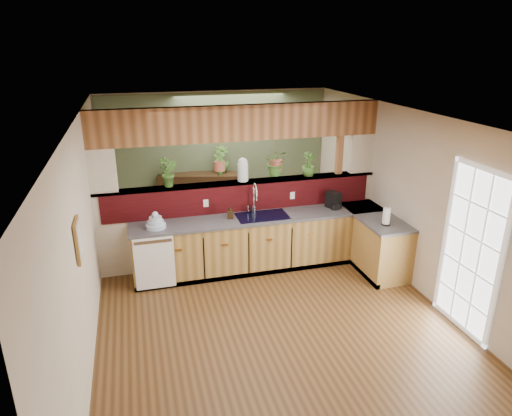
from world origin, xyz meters
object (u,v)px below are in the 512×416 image
object	(u,v)px
dish_stack	(156,223)
shelving_console	(199,199)
paper_towel	(386,217)
coffee_maker	(333,201)
glass_jar	(243,169)
faucet	(254,197)
soap_dispenser	(230,212)

from	to	relation	value
dish_stack	shelving_console	distance (m)	2.57
dish_stack	paper_towel	distance (m)	3.45
coffee_maker	glass_jar	xyz separation A→B (m)	(-1.46, 0.33, 0.55)
coffee_maker	paper_towel	size ratio (longest dim) A/B	0.97
faucet	soap_dispenser	size ratio (longest dim) A/B	2.48
faucet	glass_jar	size ratio (longest dim) A/B	1.33
coffee_maker	dish_stack	bearing A→B (deg)	158.79
faucet	glass_jar	bearing A→B (deg)	119.62
dish_stack	shelving_console	xyz separation A→B (m)	(0.97, 2.33, -0.48)
soap_dispenser	glass_jar	size ratio (longest dim) A/B	0.54
dish_stack	soap_dispenser	world-z (taller)	dish_stack
glass_jar	shelving_console	size ratio (longest dim) A/B	0.24
dish_stack	soap_dispenser	size ratio (longest dim) A/B	1.44
faucet	shelving_console	bearing A→B (deg)	105.58
paper_towel	glass_jar	distance (m)	2.34
coffee_maker	soap_dispenser	bearing A→B (deg)	157.09
soap_dispenser	coffee_maker	xyz separation A→B (m)	(1.75, 0.01, 0.02)
glass_jar	soap_dispenser	bearing A→B (deg)	-130.59
paper_towel	shelving_console	bearing A→B (deg)	127.47
paper_towel	soap_dispenser	bearing A→B (deg)	158.39
dish_stack	paper_towel	xyz separation A→B (m)	(3.36, -0.78, 0.05)
paper_towel	glass_jar	bearing A→B (deg)	147.73
shelving_console	glass_jar	bearing A→B (deg)	-62.31
faucet	coffee_maker	world-z (taller)	faucet
coffee_maker	glass_jar	bearing A→B (deg)	144.10
shelving_console	soap_dispenser	bearing A→B (deg)	-71.57
soap_dispenser	shelving_console	distance (m)	2.30
soap_dispenser	paper_towel	bearing A→B (deg)	-21.61
glass_jar	shelving_console	world-z (taller)	glass_jar
coffee_maker	paper_towel	xyz separation A→B (m)	(0.46, -0.88, 0.00)
paper_towel	shelving_console	size ratio (longest dim) A/B	0.18
dish_stack	coffee_maker	world-z (taller)	coffee_maker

